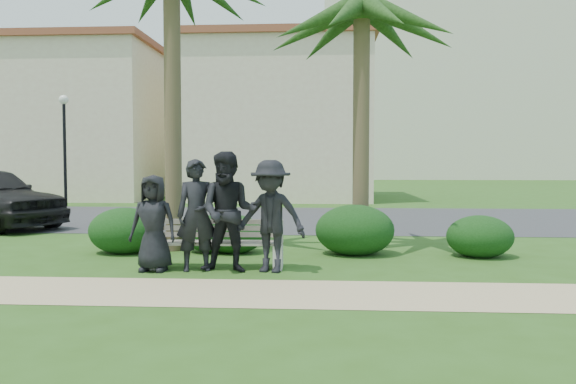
% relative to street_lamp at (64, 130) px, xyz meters
% --- Properties ---
extents(ground, '(160.00, 160.00, 0.00)m').
position_rel_street_lamp_xyz_m(ground, '(9.00, -12.00, -2.94)').
color(ground, '#2C5117').
rests_on(ground, ground).
extents(footpath, '(30.00, 1.60, 0.01)m').
position_rel_street_lamp_xyz_m(footpath, '(9.00, -13.80, -2.94)').
color(footpath, tan).
rests_on(footpath, ground).
extents(asphalt_street, '(160.00, 8.00, 0.01)m').
position_rel_street_lamp_xyz_m(asphalt_street, '(9.00, -4.00, -2.94)').
color(asphalt_street, '#2D2D30').
rests_on(asphalt_street, ground).
extents(stucco_bldg_left, '(10.40, 8.40, 7.30)m').
position_rel_street_lamp_xyz_m(stucco_bldg_left, '(-3.00, 6.00, 0.72)').
color(stucco_bldg_left, beige).
rests_on(stucco_bldg_left, ground).
extents(stucco_bldg_right, '(8.40, 8.40, 7.30)m').
position_rel_street_lamp_xyz_m(stucco_bldg_right, '(8.00, 6.00, 0.72)').
color(stucco_bldg_right, beige).
rests_on(stucco_bldg_right, ground).
extents(hotel_tower, '(26.00, 18.00, 37.30)m').
position_rel_street_lamp_xyz_m(hotel_tower, '(23.00, 43.00, 10.46)').
color(hotel_tower, beige).
rests_on(hotel_tower, ground).
extents(street_lamp, '(0.36, 0.36, 4.29)m').
position_rel_street_lamp_xyz_m(street_lamp, '(0.00, 0.00, 0.00)').
color(street_lamp, black).
rests_on(street_lamp, ground).
extents(park_bench, '(2.16, 0.55, 0.75)m').
position_rel_street_lamp_xyz_m(park_bench, '(8.22, -12.08, -2.60)').
color(park_bench, '#A39788').
rests_on(park_bench, ground).
extents(man_a, '(0.77, 0.52, 1.52)m').
position_rel_street_lamp_xyz_m(man_a, '(7.28, -12.41, -2.18)').
color(man_a, black).
rests_on(man_a, ground).
extents(man_b, '(0.74, 0.59, 1.77)m').
position_rel_street_lamp_xyz_m(man_b, '(7.96, -12.35, -2.06)').
color(man_b, black).
rests_on(man_b, ground).
extents(man_c, '(0.96, 0.76, 1.88)m').
position_rel_street_lamp_xyz_m(man_c, '(8.47, -12.41, -2.00)').
color(man_c, black).
rests_on(man_c, ground).
extents(man_d, '(1.25, 0.89, 1.75)m').
position_rel_street_lamp_xyz_m(man_d, '(9.12, -12.37, -2.07)').
color(man_d, black).
rests_on(man_d, ground).
extents(hedge_a, '(1.36, 1.13, 0.89)m').
position_rel_street_lamp_xyz_m(hedge_a, '(6.19, -10.69, -2.50)').
color(hedge_a, '#11330E').
rests_on(hedge_a, ground).
extents(hedge_b, '(1.12, 0.93, 0.73)m').
position_rel_street_lamp_xyz_m(hedge_b, '(7.87, -10.51, -2.58)').
color(hedge_b, '#11330E').
rests_on(hedge_b, ground).
extents(hedge_c, '(1.15, 0.95, 0.75)m').
position_rel_street_lamp_xyz_m(hedge_c, '(8.25, -10.55, -2.57)').
color(hedge_c, '#11330E').
rests_on(hedge_c, ground).
extents(hedge_d, '(1.47, 1.22, 0.96)m').
position_rel_street_lamp_xyz_m(hedge_d, '(10.53, -10.59, -2.46)').
color(hedge_d, '#11330E').
rests_on(hedge_d, ground).
extents(hedge_e, '(1.06, 0.87, 0.69)m').
position_rel_street_lamp_xyz_m(hedge_e, '(10.47, -10.58, -2.60)').
color(hedge_e, '#11330E').
rests_on(hedge_e, ground).
extents(hedge_f, '(1.20, 0.99, 0.78)m').
position_rel_street_lamp_xyz_m(hedge_f, '(12.79, -10.73, -2.55)').
color(hedge_f, '#11330E').
rests_on(hedge_f, ground).
extents(palm_right, '(3.00, 3.00, 5.61)m').
position_rel_street_lamp_xyz_m(palm_right, '(10.68, -9.99, 1.70)').
color(palm_right, brown).
rests_on(palm_right, ground).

